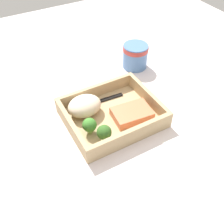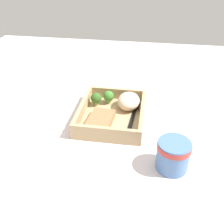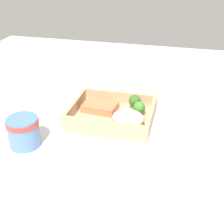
# 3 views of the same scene
# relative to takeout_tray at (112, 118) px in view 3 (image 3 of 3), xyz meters

# --- Properties ---
(ground_plane) EXTENTS (1.60, 1.60, 0.02)m
(ground_plane) POSITION_rel_takeout_tray_xyz_m (0.00, 0.00, -0.02)
(ground_plane) COLOR silver
(takeout_tray) EXTENTS (0.25, 0.21, 0.01)m
(takeout_tray) POSITION_rel_takeout_tray_xyz_m (0.00, 0.00, 0.00)
(takeout_tray) COLOR tan
(takeout_tray) RESTS_ON ground_plane
(tray_rim) EXTENTS (0.25, 0.21, 0.04)m
(tray_rim) POSITION_rel_takeout_tray_xyz_m (0.00, 0.00, 0.03)
(tray_rim) COLOR tan
(tray_rim) RESTS_ON takeout_tray
(salmon_fillet) EXTENTS (0.11, 0.08, 0.02)m
(salmon_fillet) POSITION_rel_takeout_tray_xyz_m (-0.05, 0.03, 0.02)
(salmon_fillet) COLOR #DA6F48
(salmon_fillet) RESTS_ON takeout_tray
(mashed_potatoes) EXTENTS (0.09, 0.08, 0.05)m
(mashed_potatoes) POSITION_rel_takeout_tray_xyz_m (0.06, -0.05, 0.03)
(mashed_potatoes) COLOR beige
(mashed_potatoes) RESTS_ON takeout_tray
(broccoli_floret_1) EXTENTS (0.04, 0.04, 0.05)m
(broccoli_floret_1) POSITION_rel_takeout_tray_xyz_m (0.06, 0.06, 0.03)
(broccoli_floret_1) COLOR #88A666
(broccoli_floret_1) RESTS_ON takeout_tray
(broccoli_floret_2) EXTENTS (0.04, 0.04, 0.05)m
(broccoli_floret_2) POSITION_rel_takeout_tray_xyz_m (0.08, 0.02, 0.03)
(broccoli_floret_2) COLOR #7C9B53
(broccoli_floret_2) RESTS_ON takeout_tray
(fork) EXTENTS (0.16, 0.03, 0.00)m
(fork) POSITION_rel_takeout_tray_xyz_m (0.02, -0.07, 0.01)
(fork) COLOR black
(fork) RESTS_ON takeout_tray
(paper_cup) EXTENTS (0.09, 0.09, 0.08)m
(paper_cup) POSITION_rel_takeout_tray_xyz_m (-0.19, -0.19, 0.04)
(paper_cup) COLOR #4D75AC
(paper_cup) RESTS_ON ground_plane
(receipt_slip) EXTENTS (0.09, 0.15, 0.00)m
(receipt_slip) POSITION_rel_takeout_tray_xyz_m (-0.10, 0.21, -0.00)
(receipt_slip) COLOR white
(receipt_slip) RESTS_ON ground_plane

